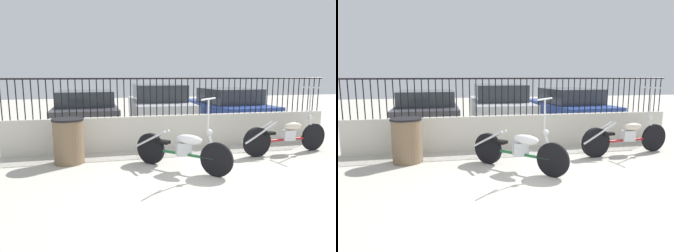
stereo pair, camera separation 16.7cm
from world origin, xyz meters
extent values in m
plane|color=#B7B2A5|center=(0.00, 0.00, 0.00)|extent=(40.00, 40.00, 0.00)
cube|color=beige|center=(0.00, 3.12, 0.41)|extent=(8.07, 0.18, 0.81)
cylinder|color=black|center=(-3.96, 3.12, 1.27)|extent=(0.02, 0.02, 0.91)
cylinder|color=black|center=(-3.80, 3.12, 1.27)|extent=(0.02, 0.02, 0.91)
cylinder|color=black|center=(-3.65, 3.12, 1.27)|extent=(0.02, 0.02, 0.91)
cylinder|color=black|center=(-3.49, 3.12, 1.27)|extent=(0.02, 0.02, 0.91)
cylinder|color=black|center=(-3.34, 3.12, 1.27)|extent=(0.02, 0.02, 0.91)
cylinder|color=black|center=(-3.18, 3.12, 1.27)|extent=(0.02, 0.02, 0.91)
cylinder|color=black|center=(-3.03, 3.12, 1.27)|extent=(0.02, 0.02, 0.91)
cylinder|color=black|center=(-2.87, 3.12, 1.27)|extent=(0.02, 0.02, 0.91)
cylinder|color=black|center=(-2.72, 3.12, 1.27)|extent=(0.02, 0.02, 0.91)
cylinder|color=black|center=(-2.56, 3.12, 1.27)|extent=(0.02, 0.02, 0.91)
cylinder|color=black|center=(-2.40, 3.12, 1.27)|extent=(0.02, 0.02, 0.91)
cylinder|color=black|center=(-2.25, 3.12, 1.27)|extent=(0.02, 0.02, 0.91)
cylinder|color=black|center=(-2.09, 3.12, 1.27)|extent=(0.02, 0.02, 0.91)
cylinder|color=black|center=(-1.94, 3.12, 1.27)|extent=(0.02, 0.02, 0.91)
cylinder|color=black|center=(-1.78, 3.12, 1.27)|extent=(0.02, 0.02, 0.91)
cylinder|color=black|center=(-1.63, 3.12, 1.27)|extent=(0.02, 0.02, 0.91)
cylinder|color=black|center=(-1.47, 3.12, 1.27)|extent=(0.02, 0.02, 0.91)
cylinder|color=black|center=(-1.32, 3.12, 1.27)|extent=(0.02, 0.02, 0.91)
cylinder|color=black|center=(-1.16, 3.12, 1.27)|extent=(0.02, 0.02, 0.91)
cylinder|color=black|center=(-1.01, 3.12, 1.27)|extent=(0.02, 0.02, 0.91)
cylinder|color=black|center=(-0.85, 3.12, 1.27)|extent=(0.02, 0.02, 0.91)
cylinder|color=black|center=(-0.70, 3.12, 1.27)|extent=(0.02, 0.02, 0.91)
cylinder|color=black|center=(-0.54, 3.12, 1.27)|extent=(0.02, 0.02, 0.91)
cylinder|color=black|center=(-0.39, 3.12, 1.27)|extent=(0.02, 0.02, 0.91)
cylinder|color=black|center=(-0.23, 3.12, 1.27)|extent=(0.02, 0.02, 0.91)
cylinder|color=black|center=(-0.08, 3.12, 1.27)|extent=(0.02, 0.02, 0.91)
cylinder|color=black|center=(0.08, 3.12, 1.27)|extent=(0.02, 0.02, 0.91)
cylinder|color=black|center=(0.23, 3.12, 1.27)|extent=(0.02, 0.02, 0.91)
cylinder|color=black|center=(0.39, 3.12, 1.27)|extent=(0.02, 0.02, 0.91)
cylinder|color=black|center=(0.54, 3.12, 1.27)|extent=(0.02, 0.02, 0.91)
cylinder|color=black|center=(0.70, 3.12, 1.27)|extent=(0.02, 0.02, 0.91)
cylinder|color=black|center=(0.85, 3.12, 1.27)|extent=(0.02, 0.02, 0.91)
cylinder|color=black|center=(1.01, 3.12, 1.27)|extent=(0.02, 0.02, 0.91)
cylinder|color=black|center=(1.16, 3.12, 1.27)|extent=(0.02, 0.02, 0.91)
cylinder|color=black|center=(1.32, 3.12, 1.27)|extent=(0.02, 0.02, 0.91)
cylinder|color=black|center=(1.47, 3.12, 1.27)|extent=(0.02, 0.02, 0.91)
cylinder|color=black|center=(1.63, 3.12, 1.27)|extent=(0.02, 0.02, 0.91)
cylinder|color=black|center=(1.78, 3.12, 1.27)|extent=(0.02, 0.02, 0.91)
cylinder|color=black|center=(1.94, 3.12, 1.27)|extent=(0.02, 0.02, 0.91)
cylinder|color=black|center=(2.09, 3.12, 1.27)|extent=(0.02, 0.02, 0.91)
cylinder|color=black|center=(2.25, 3.12, 1.27)|extent=(0.02, 0.02, 0.91)
cylinder|color=black|center=(2.40, 3.12, 1.27)|extent=(0.02, 0.02, 0.91)
cylinder|color=black|center=(2.56, 3.12, 1.27)|extent=(0.02, 0.02, 0.91)
cylinder|color=black|center=(2.72, 3.12, 1.27)|extent=(0.02, 0.02, 0.91)
cylinder|color=black|center=(2.87, 3.12, 1.27)|extent=(0.02, 0.02, 0.91)
cylinder|color=black|center=(3.03, 3.12, 1.27)|extent=(0.02, 0.02, 0.91)
cylinder|color=black|center=(3.18, 3.12, 1.27)|extent=(0.02, 0.02, 0.91)
cylinder|color=black|center=(3.34, 3.12, 1.27)|extent=(0.02, 0.02, 0.91)
cylinder|color=black|center=(3.49, 3.12, 1.27)|extent=(0.02, 0.02, 0.91)
cylinder|color=black|center=(3.65, 3.12, 1.27)|extent=(0.02, 0.02, 0.91)
cylinder|color=black|center=(3.80, 3.12, 1.27)|extent=(0.02, 0.02, 0.91)
cylinder|color=black|center=(3.96, 3.12, 1.27)|extent=(0.02, 0.02, 0.91)
cylinder|color=black|center=(0.00, 3.12, 1.71)|extent=(8.07, 0.04, 0.04)
cylinder|color=black|center=(0.09, 0.84, 0.31)|extent=(0.47, 0.49, 0.62)
cylinder|color=black|center=(-0.91, 1.90, 0.31)|extent=(0.50, 0.52, 0.64)
cylinder|color=#1E5933|center=(-0.41, 1.37, 0.31)|extent=(0.96, 1.01, 0.06)
cube|color=silver|center=(-0.37, 1.34, 0.41)|extent=(0.28, 0.18, 0.24)
ellipsoid|color=white|center=(-0.29, 1.25, 0.61)|extent=(0.51, 0.53, 0.18)
cube|color=black|center=(-0.70, 1.68, 0.49)|extent=(0.31, 0.31, 0.06)
cylinder|color=silver|center=(0.03, 0.91, 0.56)|extent=(0.18, 0.19, 0.51)
sphere|color=silver|center=(-0.01, 0.95, 0.79)|extent=(0.11, 0.11, 0.11)
cylinder|color=silver|center=(-0.03, 0.97, 1.09)|extent=(0.03, 0.03, 0.57)
cylinder|color=silver|center=(-0.03, 0.97, 1.38)|extent=(0.40, 0.38, 0.03)
cylinder|color=silver|center=(-0.93, 1.82, 0.53)|extent=(0.53, 0.56, 0.41)
cylinder|color=silver|center=(-0.82, 1.91, 0.53)|extent=(0.53, 0.56, 0.41)
cylinder|color=black|center=(3.07, 2.10, 0.32)|extent=(0.65, 0.15, 0.65)
cylinder|color=black|center=(1.48, 1.90, 0.32)|extent=(0.67, 0.19, 0.66)
cylinder|color=#AD191E|center=(2.28, 2.00, 0.32)|extent=(1.48, 0.24, 0.06)
cube|color=silver|center=(2.32, 2.01, 0.42)|extent=(0.28, 0.18, 0.24)
ellipsoid|color=beige|center=(2.44, 2.02, 0.62)|extent=(0.50, 0.26, 0.18)
cube|color=black|center=(1.77, 1.94, 0.50)|extent=(0.30, 0.19, 0.06)
cylinder|color=silver|center=(2.98, 2.09, 0.57)|extent=(0.23, 0.07, 0.51)
sphere|color=silver|center=(2.93, 2.08, 0.80)|extent=(0.11, 0.11, 0.11)
cylinder|color=silver|center=(2.90, 2.08, 1.17)|extent=(0.03, 0.03, 0.68)
cylinder|color=silver|center=(2.90, 2.08, 1.51)|extent=(0.09, 0.52, 0.03)
cylinder|color=silver|center=(1.53, 1.84, 0.54)|extent=(0.80, 0.14, 0.45)
cylinder|color=silver|center=(1.52, 1.98, 0.54)|extent=(0.80, 0.14, 0.45)
cylinder|color=brown|center=(-2.53, 2.32, 0.44)|extent=(0.60, 0.60, 0.88)
cylinder|color=black|center=(-2.53, 2.32, 0.90)|extent=(0.63, 0.63, 0.04)
cylinder|color=black|center=(-3.21, 7.24, 0.32)|extent=(0.13, 0.64, 0.64)
cylinder|color=black|center=(-1.47, 7.29, 0.32)|extent=(0.13, 0.64, 0.64)
cylinder|color=black|center=(-3.15, 4.78, 0.32)|extent=(0.13, 0.64, 0.64)
cylinder|color=black|center=(-1.41, 4.82, 0.32)|extent=(0.13, 0.64, 0.64)
cube|color=#38383D|center=(-2.31, 6.03, 0.55)|extent=(1.95, 4.02, 0.61)
cube|color=#2D3338|center=(-2.31, 5.83, 1.08)|extent=(1.71, 1.95, 0.45)
cylinder|color=black|center=(-0.68, 7.66, 0.32)|extent=(0.14, 0.64, 0.64)
cylinder|color=black|center=(0.98, 7.59, 0.32)|extent=(0.14, 0.64, 0.64)
cylinder|color=black|center=(-0.80, 4.92, 0.32)|extent=(0.14, 0.64, 0.64)
cylinder|color=black|center=(0.86, 4.85, 0.32)|extent=(0.14, 0.64, 0.64)
cube|color=#B7BABF|center=(0.09, 6.25, 0.59)|extent=(1.97, 4.49, 0.70)
cube|color=#2D3338|center=(0.08, 6.03, 1.21)|extent=(1.69, 2.19, 0.54)
cylinder|color=black|center=(1.52, 6.99, 0.32)|extent=(0.15, 0.65, 0.64)
cylinder|color=black|center=(3.19, 7.10, 0.32)|extent=(0.15, 0.65, 0.64)
cylinder|color=black|center=(1.70, 4.49, 0.32)|extent=(0.15, 0.65, 0.64)
cylinder|color=black|center=(3.37, 4.60, 0.32)|extent=(0.15, 0.65, 0.64)
cube|color=navy|center=(2.44, 5.79, 0.54)|extent=(2.06, 4.15, 0.60)
cube|color=#2D3338|center=(2.46, 5.59, 1.09)|extent=(1.74, 2.05, 0.50)
camera|label=1|loc=(-1.90, -3.94, 1.79)|focal=32.00mm
camera|label=2|loc=(-1.74, -3.98, 1.79)|focal=32.00mm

